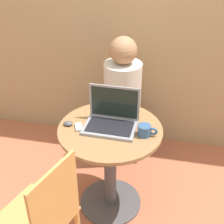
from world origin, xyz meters
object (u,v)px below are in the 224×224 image
at_px(person_seated, 122,108).
at_px(cell_phone, 79,127).
at_px(chair_empty, 43,220).
at_px(laptop, 112,119).

bearing_deg(person_seated, cell_phone, -104.50).
relative_size(cell_phone, person_seated, 0.09).
bearing_deg(cell_phone, person_seated, 75.50).
relative_size(cell_phone, chair_empty, 0.11).
bearing_deg(laptop, chair_empty, -112.55).
height_order(laptop, person_seated, person_seated).
bearing_deg(person_seated, chair_empty, -100.48).
relative_size(laptop, chair_empty, 0.39).
xyz_separation_m(laptop, person_seated, (-0.04, 0.62, -0.29)).
relative_size(laptop, cell_phone, 3.49).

